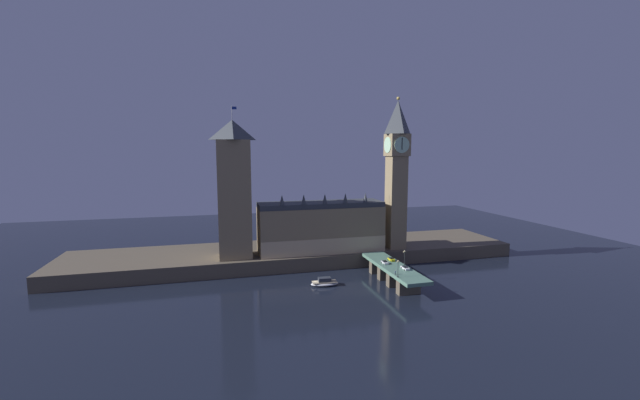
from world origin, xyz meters
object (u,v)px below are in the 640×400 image
car_northbound_lead (385,262)px  street_lamp_mid (404,256)px  clock_tower (397,169)px  boat_upstream (325,283)px  victoria_tower (234,189)px  car_southbound_lead (405,268)px  street_lamp_near (398,267)px  pedestrian_near_rail (395,272)px  car_southbound_trail (391,259)px

car_northbound_lead → street_lamp_mid: (7.40, -3.26, 3.22)m
clock_tower → boat_upstream: 68.67m
victoria_tower → car_southbound_lead: victoria_tower is taller
car_southbound_lead → street_lamp_near: (-7.40, -8.51, 3.53)m
victoria_tower → street_lamp_mid: victoria_tower is taller
car_southbound_lead → pedestrian_near_rail: bearing=-141.8°
victoria_tower → car_southbound_lead: 82.30m
clock_tower → car_southbound_lead: clock_tower is taller
car_southbound_lead → street_lamp_near: 11.82m
street_lamp_mid → street_lamp_near: bearing=-124.5°
car_southbound_trail → street_lamp_mid: bearing=-68.2°
car_southbound_lead → street_lamp_mid: 7.51m
car_southbound_lead → clock_tower: bearing=70.5°
victoria_tower → boat_upstream: victoria_tower is taller
car_southbound_lead → boat_upstream: (-31.23, 9.65, -6.72)m
victoria_tower → street_lamp_mid: size_ratio=11.13×
clock_tower → car_northbound_lead: size_ratio=18.09×
car_southbound_lead → boat_upstream: 33.37m
boat_upstream → car_southbound_trail: bearing=6.2°
pedestrian_near_rail → victoria_tower: bearing=142.1°
car_northbound_lead → street_lamp_near: size_ratio=0.62×
victoria_tower → car_northbound_lead: 74.28m
pedestrian_near_rail → boat_upstream: (-24.23, 15.17, -7.01)m
pedestrian_near_rail → boat_upstream: 29.44m
car_northbound_lead → car_southbound_trail: (4.67, 3.56, 0.04)m
car_northbound_lead → car_southbound_lead: size_ratio=0.86×
car_southbound_lead → street_lamp_near: bearing=-131.0°
pedestrian_near_rail → street_lamp_near: bearing=-97.6°
street_lamp_mid → boat_upstream: bearing=174.2°
street_lamp_mid → boat_upstream: (-33.96, 3.45, -9.94)m
clock_tower → street_lamp_near: size_ratio=11.21×
car_northbound_lead → boat_upstream: car_northbound_lead is taller
clock_tower → pedestrian_near_rail: clock_tower is taller
clock_tower → car_southbound_lead: (-13.05, -36.92, -38.13)m
street_lamp_near → street_lamp_mid: street_lamp_near is taller
car_southbound_lead → street_lamp_mid: size_ratio=0.78×
clock_tower → street_lamp_near: bearing=-114.2°
victoria_tower → car_southbound_trail: 76.81m
clock_tower → car_southbound_trail: clock_tower is taller
clock_tower → street_lamp_mid: 47.63m
victoria_tower → car_southbound_trail: size_ratio=16.97×
car_northbound_lead → pedestrian_near_rail: bearing=-98.8°
car_southbound_lead → boat_upstream: car_southbound_lead is taller
victoria_tower → car_southbound_lead: (65.44, -39.95, -29.91)m
car_southbound_trail → boat_upstream: (-31.23, -3.38, -6.76)m
victoria_tower → car_northbound_lead: bearing=-26.6°
car_northbound_lead → boat_upstream: bearing=179.6°
car_southbound_trail → street_lamp_near: size_ratio=0.61×
street_lamp_mid → victoria_tower: bearing=153.7°
car_northbound_lead → street_lamp_mid: street_lamp_mid is taller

